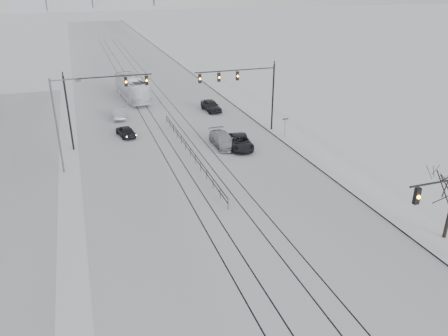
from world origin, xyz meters
TOP-DOWN VIEW (x-y plane):
  - road at (0.00, 60.00)m, footprint 22.00×260.00m
  - sidewalk_east at (13.50, 60.00)m, footprint 5.00×260.00m
  - curb at (11.05, 60.00)m, footprint 0.10×260.00m
  - tram_rails at (-0.00, 40.00)m, footprint 5.30×180.00m
  - traffic_mast_ne at (8.15, 34.99)m, footprint 9.60×0.37m
  - traffic_mast_nw at (-8.52, 36.00)m, footprint 9.10×0.37m
  - street_light_west at (-12.20, 30.00)m, footprint 2.73×0.25m
  - median_fence at (0.00, 30.00)m, footprint 0.06×24.00m
  - street_sign at (11.80, 32.00)m, footprint 0.70×0.06m
  - sedan_sb_inner at (-5.59, 38.42)m, footprint 2.26×4.04m
  - sedan_sb_outer at (-5.56, 46.10)m, footprint 1.91×4.70m
  - sedan_nb_front at (5.74, 30.59)m, footprint 3.02×5.34m
  - sedan_nb_right at (4.17, 31.73)m, footprint 2.16×5.17m
  - sedan_nb_far at (6.99, 45.35)m, footprint 2.19×4.65m
  - box_truck at (-2.44, 55.51)m, footprint 4.00×12.29m

SIDE VIEW (x-z plane):
  - road at x=0.00m, z-range 0.00..0.02m
  - tram_rails at x=0.00m, z-range 0.02..0.03m
  - curb at x=11.05m, z-range 0.00..0.12m
  - sidewalk_east at x=13.50m, z-range 0.00..0.16m
  - median_fence at x=0.00m, z-range 0.03..1.03m
  - sedan_sb_inner at x=-5.59m, z-range 0.00..1.30m
  - sedan_nb_front at x=5.74m, z-range 0.00..1.41m
  - sedan_nb_right at x=4.17m, z-range 0.00..1.49m
  - sedan_sb_outer at x=-5.56m, z-range 0.00..1.52m
  - sedan_nb_far at x=6.99m, z-range 0.00..1.54m
  - street_sign at x=11.80m, z-range 0.41..2.81m
  - box_truck at x=-2.44m, z-range 0.00..3.36m
  - street_light_west at x=-12.20m, z-range 0.71..9.71m
  - traffic_mast_nw at x=-8.52m, z-range 1.57..9.57m
  - traffic_mast_ne at x=8.15m, z-range 1.76..9.76m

